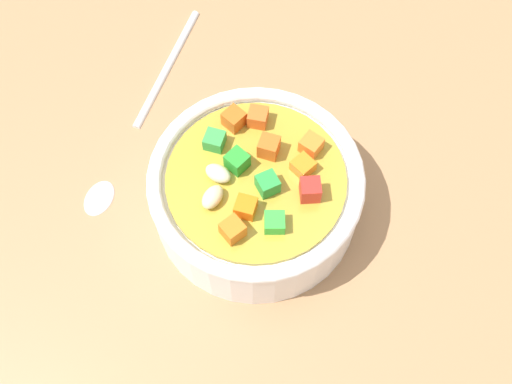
% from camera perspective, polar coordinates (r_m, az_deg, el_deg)
% --- Properties ---
extents(ground_plane, '(1.40, 1.40, 0.02)m').
position_cam_1_polar(ground_plane, '(0.54, -0.00, -1.88)').
color(ground_plane, '#9E754F').
extents(soup_bowl_main, '(0.17, 0.17, 0.07)m').
position_cam_1_polar(soup_bowl_main, '(0.50, -0.00, 0.12)').
color(soup_bowl_main, white).
rests_on(soup_bowl_main, ground_plane).
extents(spoon, '(0.09, 0.23, 0.01)m').
position_cam_1_polar(spoon, '(0.58, -10.38, 6.62)').
color(spoon, silver).
rests_on(spoon, ground_plane).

